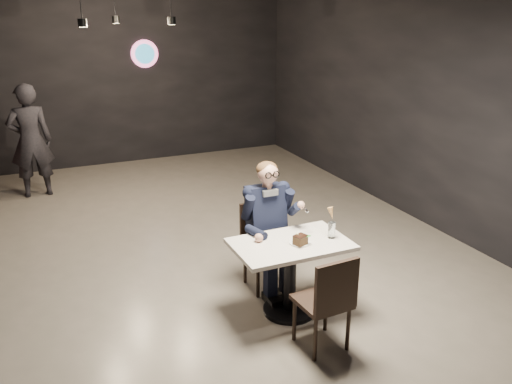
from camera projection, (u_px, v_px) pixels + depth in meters
name	position (u px, v px, depth m)	size (l,w,h in m)	color
floor	(175.00, 261.00, 6.40)	(9.00, 9.00, 0.00)	slate
wall_sign	(145.00, 54.00, 9.89)	(0.50, 0.06, 0.50)	pink
pendant_lights	(123.00, 3.00, 7.17)	(1.40, 1.20, 0.36)	black
main_table	(290.00, 278.00, 5.25)	(1.10, 0.70, 0.75)	beige
chair_far	(266.00, 247.00, 5.70)	(0.42, 0.46, 0.92)	black
chair_near	(322.00, 299.00, 4.70)	(0.42, 0.46, 0.92)	black
seated_man	(266.00, 225.00, 5.61)	(0.60, 0.80, 1.44)	black
dessert_plate	(300.00, 243.00, 5.11)	(0.20, 0.20, 0.01)	white
cake_slice	(300.00, 240.00, 5.05)	(0.12, 0.10, 0.08)	black
mint_leaf	(308.00, 236.00, 5.04)	(0.07, 0.04, 0.01)	#2A812B
sundae_glass	(332.00, 230.00, 5.20)	(0.07, 0.07, 0.16)	silver
wafer_cone	(331.00, 213.00, 5.18)	(0.06, 0.06, 0.12)	tan
passerby	(31.00, 141.00, 8.31)	(0.64, 0.42, 1.77)	black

